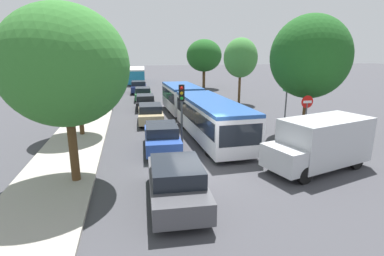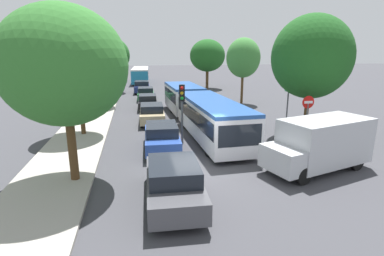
% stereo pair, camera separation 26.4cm
% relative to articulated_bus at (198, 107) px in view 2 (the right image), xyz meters
% --- Properties ---
extents(ground_plane, '(200.00, 200.00, 0.00)m').
position_rel_articulated_bus_xyz_m(ground_plane, '(-1.60, -8.50, -1.37)').
color(ground_plane, '#3D3D42').
extents(kerb_strip_left, '(3.20, 49.41, 0.14)m').
position_rel_articulated_bus_xyz_m(kerb_strip_left, '(-7.76, 11.21, -1.30)').
color(kerb_strip_left, '#9E998E').
rests_on(kerb_strip_left, ground).
extents(articulated_bus, '(3.02, 16.08, 2.38)m').
position_rel_articulated_bus_xyz_m(articulated_bus, '(0.00, 0.00, 0.00)').
color(articulated_bus, silver).
rests_on(articulated_bus, ground).
extents(city_bus_rear, '(3.14, 11.53, 2.46)m').
position_rel_articulated_bus_xyz_m(city_bus_rear, '(-3.21, 30.91, 0.05)').
color(city_bus_rear, teal).
rests_on(city_bus_rear, ground).
extents(queued_car_graphite, '(2.02, 4.41, 1.51)m').
position_rel_articulated_bus_xyz_m(queued_car_graphite, '(-3.13, -10.77, -0.61)').
color(queued_car_graphite, '#47474C').
rests_on(queued_car_graphite, ground).
extents(queued_car_blue, '(1.93, 4.22, 1.44)m').
position_rel_articulated_bus_xyz_m(queued_car_blue, '(-3.01, -4.91, -0.64)').
color(queued_car_blue, '#284799').
rests_on(queued_car_blue, ground).
extents(queued_car_tan, '(1.90, 4.14, 1.42)m').
position_rel_articulated_bus_xyz_m(queued_car_tan, '(-3.14, 1.47, -0.65)').
color(queued_car_tan, tan).
rests_on(queued_car_tan, ground).
extents(queued_car_black, '(1.80, 3.94, 1.35)m').
position_rel_articulated_bus_xyz_m(queued_car_black, '(-3.19, 6.96, -0.69)').
color(queued_car_black, black).
rests_on(queued_car_black, ground).
extents(queued_car_green, '(1.86, 4.07, 1.39)m').
position_rel_articulated_bus_xyz_m(queued_car_green, '(-3.15, 12.28, -0.67)').
color(queued_car_green, '#236638').
rests_on(queued_car_green, ground).
extents(queued_car_navy, '(2.04, 4.45, 1.52)m').
position_rel_articulated_bus_xyz_m(queued_car_navy, '(-3.38, 18.17, -0.60)').
color(queued_car_navy, navy).
rests_on(queued_car_navy, ground).
extents(white_van, '(5.35, 3.27, 2.31)m').
position_rel_articulated_bus_xyz_m(white_van, '(3.68, -8.98, -0.13)').
color(white_van, '#B7BABF').
rests_on(white_van, ground).
extents(traffic_light, '(0.35, 0.38, 3.40)m').
position_rel_articulated_bus_xyz_m(traffic_light, '(-1.76, -4.09, 1.13)').
color(traffic_light, '#56595E').
rests_on(traffic_light, ground).
extents(no_entry_sign, '(0.70, 0.08, 2.82)m').
position_rel_articulated_bus_xyz_m(no_entry_sign, '(5.01, -5.61, 0.51)').
color(no_entry_sign, '#56595E').
rests_on(no_entry_sign, ground).
extents(direction_sign_post, '(0.27, 1.39, 3.60)m').
position_rel_articulated_bus_xyz_m(direction_sign_post, '(5.92, -1.73, 1.20)').
color(direction_sign_post, '#56595E').
rests_on(direction_sign_post, ground).
extents(tree_left_near, '(4.72, 4.72, 6.90)m').
position_rel_articulated_bus_xyz_m(tree_left_near, '(-6.86, -8.34, 3.27)').
color(tree_left_near, '#51381E').
rests_on(tree_left_near, ground).
extents(tree_left_mid, '(3.89, 3.89, 6.43)m').
position_rel_articulated_bus_xyz_m(tree_left_mid, '(-7.60, -1.19, 2.81)').
color(tree_left_mid, '#51381E').
rests_on(tree_left_mid, ground).
extents(tree_left_far, '(4.39, 4.39, 6.73)m').
position_rel_articulated_bus_xyz_m(tree_left_far, '(-7.56, 8.62, 2.81)').
color(tree_left_far, '#51381E').
rests_on(tree_left_far, ground).
extents(tree_left_distant, '(4.46, 4.46, 6.85)m').
position_rel_articulated_bus_xyz_m(tree_left_distant, '(-6.86, 19.51, 3.17)').
color(tree_left_distant, '#51381E').
rests_on(tree_left_distant, ground).
extents(tree_right_near, '(4.68, 4.68, 7.31)m').
position_rel_articulated_bus_xyz_m(tree_right_near, '(6.07, -3.82, 3.47)').
color(tree_right_near, '#51381E').
rests_on(tree_right_near, ground).
extents(tree_right_mid, '(3.33, 3.33, 6.46)m').
position_rel_articulated_bus_xyz_m(tree_right_mid, '(6.31, 8.30, 3.15)').
color(tree_right_mid, '#51381E').
rests_on(tree_right_mid, ground).
extents(tree_right_far, '(4.88, 4.88, 6.77)m').
position_rel_articulated_bus_xyz_m(tree_right_far, '(5.87, 21.28, 3.18)').
color(tree_right_far, '#51381E').
rests_on(tree_right_far, ground).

